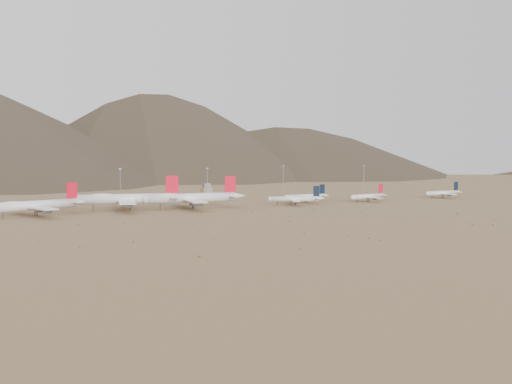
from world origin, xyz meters
name	(u,v)px	position (x,y,z in m)	size (l,w,h in m)	color
ground	(228,211)	(0.00, 0.00, 0.00)	(3000.00, 3000.00, 0.00)	#8F6C4A
mountain_ridge	(47,91)	(0.00, 900.00, 150.00)	(4400.00, 1000.00, 300.00)	#4F3E2F
widebody_west	(35,205)	(-122.79, 23.14, 7.01)	(65.71, 52.38, 20.34)	white
widebody_centre	(128,199)	(-60.18, 34.35, 8.14)	(78.51, 61.53, 23.60)	white
widebody_east	(192,198)	(-16.80, 27.04, 7.81)	(76.24, 58.81, 22.65)	white
narrowbody_a	(296,199)	(63.18, 19.56, 4.67)	(41.88, 31.26, 14.41)	white
narrowbody_b	(306,197)	(83.36, 39.00, 4.44)	(41.44, 29.60, 13.67)	white
narrowbody_c	(368,196)	(129.44, 20.48, 4.41)	(40.58, 29.82, 13.59)	white
narrowbody_d	(443,193)	(209.25, 23.97, 4.37)	(40.83, 29.33, 13.47)	white
control_tower	(206,191)	(30.00, 120.00, 5.32)	(8.00, 8.00, 12.00)	gray
mast_west	(120,182)	(-42.78, 129.79, 14.20)	(2.00, 0.60, 25.70)	gray
mast_centre	(207,181)	(27.92, 111.97, 14.20)	(2.00, 0.60, 25.70)	gray
mast_east	(283,178)	(116.39, 140.96, 14.20)	(2.00, 0.60, 25.70)	gray
mast_far_east	(364,177)	(197.11, 123.80, 14.20)	(2.00, 0.60, 25.70)	gray
desert_scrub	(268,226)	(-12.07, -84.88, 0.33)	(426.77, 157.27, 0.84)	brown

